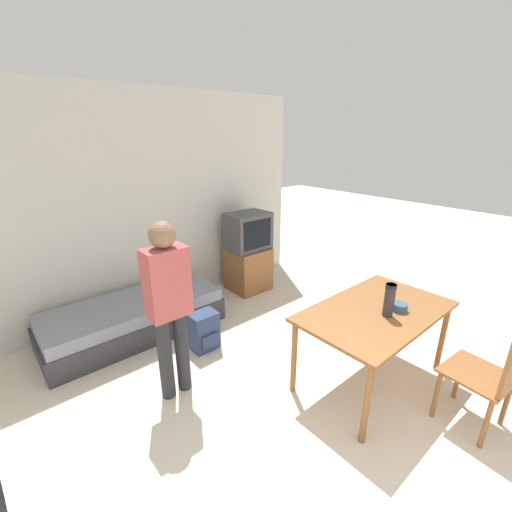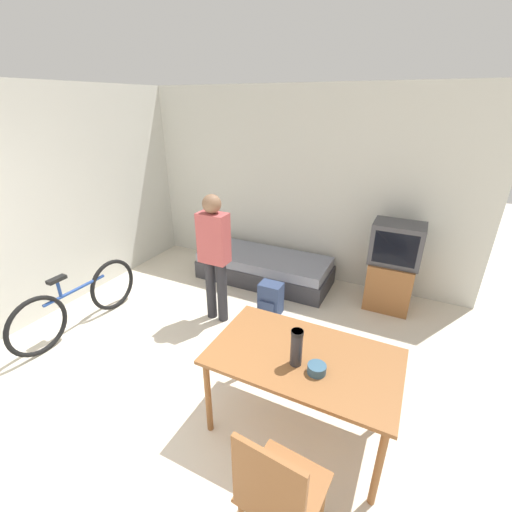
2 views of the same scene
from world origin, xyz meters
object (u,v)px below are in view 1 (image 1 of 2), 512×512
at_px(daybed, 135,318).
at_px(person_standing, 169,301).
at_px(mate_bowl, 400,307).
at_px(backpack, 204,331).
at_px(thermos_flask, 389,299).
at_px(dining_table, 376,317).
at_px(tv, 248,253).
at_px(wooden_chair, 496,371).

height_order(daybed, person_standing, person_standing).
relative_size(daybed, mate_bowl, 14.77).
bearing_deg(backpack, thermos_flask, -60.39).
xyz_separation_m(dining_table, person_standing, (-1.44, 1.03, 0.25)).
bearing_deg(mate_bowl, dining_table, 136.26).
relative_size(tv, person_standing, 0.73).
bearing_deg(mate_bowl, person_standing, 143.66).
bearing_deg(backpack, person_standing, -144.53).
bearing_deg(daybed, person_standing, -94.93).
relative_size(tv, backpack, 2.72).
bearing_deg(person_standing, thermos_flask, -38.87).
xyz_separation_m(daybed, backpack, (0.45, -0.77, 0.01)).
height_order(tv, wooden_chair, tv).
relative_size(daybed, tv, 1.71).
bearing_deg(wooden_chair, tv, 85.54).
bearing_deg(thermos_flask, dining_table, 77.48).
distance_m(daybed, mate_bowl, 2.82).
xyz_separation_m(tv, mate_bowl, (-0.27, -2.41, 0.21)).
distance_m(tv, thermos_flask, 2.45).
relative_size(thermos_flask, backpack, 0.69).
distance_m(mate_bowl, backpack, 1.95).
distance_m(daybed, wooden_chair, 3.46).
relative_size(tv, mate_bowl, 8.63).
xyz_separation_m(daybed, thermos_flask, (1.32, -2.30, 0.70)).
xyz_separation_m(tv, thermos_flask, (-0.44, -2.39, 0.34)).
bearing_deg(dining_table, mate_bowl, -43.74).
height_order(thermos_flask, backpack, thermos_flask).
relative_size(dining_table, mate_bowl, 10.64).
relative_size(wooden_chair, mate_bowl, 7.48).
distance_m(dining_table, person_standing, 1.79).
bearing_deg(tv, dining_table, -100.25).
height_order(thermos_flask, mate_bowl, thermos_flask).
bearing_deg(mate_bowl, wooden_chair, -88.14).
bearing_deg(wooden_chair, mate_bowl, 91.86).
distance_m(wooden_chair, thermos_flask, 0.88).
relative_size(person_standing, backpack, 3.74).
xyz_separation_m(person_standing, backpack, (0.55, 0.39, -0.70)).
distance_m(daybed, dining_table, 2.61).
bearing_deg(daybed, backpack, -59.89).
distance_m(tv, wooden_chair, 3.18).
bearing_deg(wooden_chair, dining_table, 100.33).
distance_m(wooden_chair, mate_bowl, 0.80).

